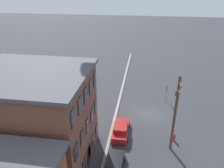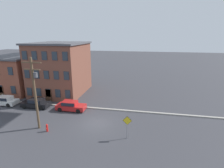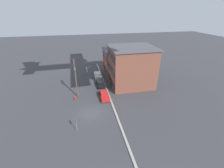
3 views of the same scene
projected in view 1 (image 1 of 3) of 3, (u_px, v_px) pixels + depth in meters
The scene contains 8 objects.
ground_plane at pixel (148, 114), 30.65m from camera, with size 200.00×200.00×0.00m, color #38383D.
kerb_strip at pixel (117, 111), 31.23m from camera, with size 56.00×0.36×0.16m, color #9E998E.
apartment_midblock at pixel (35, 119), 20.96m from camera, with size 9.40×10.74×9.73m.
car_black at pixel (114, 166), 21.04m from camera, with size 4.40×1.92×1.43m.
car_red at pixel (121, 129), 26.27m from camera, with size 4.40×1.92×1.43m.
caution_sign at pixel (167, 90), 33.28m from camera, with size 1.03×0.08×2.72m.
utility_pole at pixel (175, 110), 22.27m from camera, with size 2.40×0.44×8.76m.
fire_hydrant at pixel (174, 137), 25.29m from camera, with size 0.24×0.34×0.96m.
Camera 1 is at (-26.46, 1.14, 16.79)m, focal length 35.00 mm.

